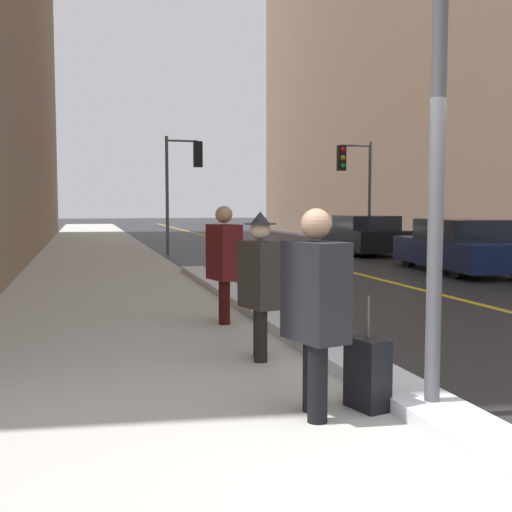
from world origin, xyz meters
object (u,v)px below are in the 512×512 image
traffic_light_near (186,169)px  pedestrian_nearside (315,303)px  parked_car_navy (460,247)px  rolling_suitcase (367,374)px  traffic_light_far (353,172)px  pedestrian_in_fedora (260,279)px  lamp_post (440,6)px  parked_car_black (364,235)px  pedestrian_trailing (224,258)px

traffic_light_near → pedestrian_nearside: traffic_light_near is taller
pedestrian_nearside → parked_car_navy: 12.07m
rolling_suitcase → pedestrian_nearside: bearing=-97.3°
traffic_light_near → pedestrian_nearside: 17.99m
traffic_light_far → pedestrian_in_fedora: size_ratio=2.45×
pedestrian_nearside → rolling_suitcase: bearing=82.7°
traffic_light_far → lamp_post: bearing=70.4°
pedestrian_nearside → parked_car_black: pedestrian_nearside is taller
pedestrian_trailing → rolling_suitcase: size_ratio=1.76×
parked_car_black → parked_car_navy: bearing=-177.3°
pedestrian_trailing → parked_car_navy: bearing=111.5°
traffic_light_near → pedestrian_trailing: bearing=-97.8°
pedestrian_in_fedora → pedestrian_trailing: (0.08, 2.23, 0.04)m
lamp_post → rolling_suitcase: 2.93m
pedestrian_nearside → pedestrian_trailing: bearing=162.5°
traffic_light_far → parked_car_navy: bearing=89.9°
lamp_post → parked_car_black: lamp_post is taller
pedestrian_nearside → pedestrian_in_fedora: size_ratio=1.03×
pedestrian_nearside → pedestrian_in_fedora: (0.09, 1.94, -0.04)m
lamp_post → parked_car_navy: lamp_post is taller
pedestrian_in_fedora → parked_car_navy: (7.31, 7.60, -0.25)m
traffic_light_near → rolling_suitcase: size_ratio=4.28×
rolling_suitcase → parked_car_navy: bearing=128.8°
pedestrian_in_fedora → parked_car_black: (7.62, 13.97, -0.25)m
rolling_suitcase → parked_car_black: bearing=140.4°
lamp_post → pedestrian_trailing: size_ratio=3.22×
pedestrian_trailing → rolling_suitcase: bearing=-10.8°
pedestrian_in_fedora → pedestrian_trailing: pedestrian_trailing is taller
pedestrian_trailing → lamp_post: bearing=-5.7°
pedestrian_in_fedora → traffic_light_near: bearing=158.9°
lamp_post → parked_car_navy: bearing=56.4°
traffic_light_far → pedestrian_trailing: (-7.48, -12.68, -1.94)m
parked_car_navy → pedestrian_in_fedora: bearing=141.9°
traffic_light_near → pedestrian_in_fedora: 16.07m
pedestrian_nearside → parked_car_navy: (7.40, 9.54, -0.29)m
pedestrian_in_fedora → rolling_suitcase: (0.40, -1.87, -0.58)m
traffic_light_far → pedestrian_nearside: 18.61m
parked_car_navy → rolling_suitcase: size_ratio=4.97×
traffic_light_far → pedestrian_in_fedora: (-7.57, -14.91, -1.98)m
lamp_post → traffic_light_near: size_ratio=1.32×
lamp_post → traffic_light_near: bearing=87.3°
parked_car_black → pedestrian_nearside: bearing=159.6°
pedestrian_nearside → pedestrian_in_fedora: 1.94m
pedestrian_nearside → pedestrian_trailing: size_ratio=0.99×
pedestrian_in_fedora → parked_car_black: 15.92m
lamp_post → pedestrian_trailing: 5.00m
parked_car_black → rolling_suitcase: bearing=160.9°
lamp_post → pedestrian_nearside: bearing=165.8°
traffic_light_near → pedestrian_in_fedora: bearing=-97.2°
pedestrian_trailing → parked_car_black: bearing=132.2°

